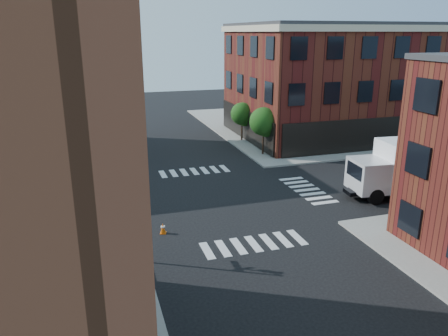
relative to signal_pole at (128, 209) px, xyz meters
name	(u,v)px	position (x,y,z in m)	size (l,w,h in m)	color
ground	(218,200)	(6.72, 6.68, -2.86)	(120.00, 120.00, 0.00)	black
sidewalk_ne	(328,124)	(27.72, 27.68, -2.78)	(30.00, 30.00, 0.15)	gray
building_ne	(350,82)	(27.22, 22.68, 3.14)	(25.00, 16.00, 12.00)	#491212
tree_near	(264,123)	(14.28, 16.65, 0.30)	(2.69, 2.69, 4.49)	black
tree_far	(243,115)	(14.28, 22.65, 0.02)	(2.43, 2.43, 4.07)	black
signal_pole	(128,209)	(0.00, 0.00, 0.00)	(1.29, 1.24, 4.60)	black
box_truck	(413,167)	(20.41, 3.55, -0.74)	(9.20, 3.55, 4.08)	white
traffic_cone	(163,228)	(2.12, 2.55, -2.54)	(0.44, 0.44, 0.66)	#DB5B09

